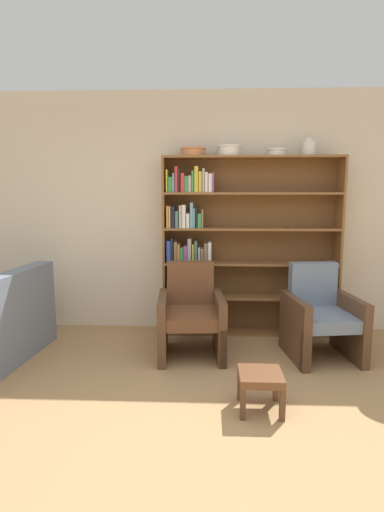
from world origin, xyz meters
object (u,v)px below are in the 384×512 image
object	(u,v)px
bowl_slate	(229,150)
footstool	(260,380)
armchair_leather	(191,315)
bowl_sage	(193,152)
armchair_cushioned	(320,317)
vase_tall	(309,148)
bowl_brass	(277,152)
bookshelf	(233,246)

from	to	relation	value
bowl_slate	footstool	distance (m)	2.51
armchair_leather	footstool	world-z (taller)	armchair_leather
bowl_sage	footstool	world-z (taller)	bowl_sage
bowl_slate	armchair_cushioned	distance (m)	2.01
bowl_sage	armchair_leather	size ratio (longest dim) A/B	0.31
vase_tall	armchair_cushioned	xyz separation A→B (m)	(0.03, -0.65, -1.69)
bowl_brass	armchair_cushioned	distance (m)	1.82
armchair_cushioned	footstool	bearing A→B (deg)	47.74
armchair_leather	bowl_slate	bearing A→B (deg)	-124.96
bowl_sage	bowl_brass	world-z (taller)	bowl_sage
bowl_slate	footstool	size ratio (longest dim) A/B	0.81
bowl_brass	bookshelf	bearing A→B (deg)	178.08
bowl_slate	bowl_brass	world-z (taller)	bowl_slate
vase_tall	footstool	distance (m)	2.61
footstool	armchair_leather	bearing A→B (deg)	118.08
bookshelf	bowl_slate	xyz separation A→B (m)	(-0.06, -0.02, 1.06)
bookshelf	armchair_leather	distance (m)	1.01
bowl_slate	bowl_brass	distance (m)	0.52
bowl_sage	bookshelf	bearing A→B (deg)	1.97
armchair_leather	armchair_cushioned	xyz separation A→B (m)	(1.28, -0.00, 0.00)
vase_tall	armchair_leather	bearing A→B (deg)	-152.60
bowl_sage	armchair_cushioned	bearing A→B (deg)	-26.83
vase_tall	armchair_leather	size ratio (longest dim) A/B	0.21
armchair_leather	vase_tall	bearing A→B (deg)	-156.85
armchair_cushioned	footstool	distance (m)	1.28
bookshelf	bowl_sage	bearing A→B (deg)	-178.03
armchair_leather	bookshelf	bearing A→B (deg)	-128.13
bookshelf	bowl_brass	xyz separation A→B (m)	(0.46, -0.02, 1.04)
bookshelf	bowl_sage	size ratio (longest dim) A/B	7.05
armchair_cushioned	bowl_slate	bearing A→B (deg)	-44.08
bowl_brass	footstool	xyz separation A→B (m)	(-0.34, -1.70, -1.82)
bookshelf	bowl_brass	bearing A→B (deg)	-1.92
armchair_leather	armchair_cushioned	size ratio (longest dim) A/B	1.00
vase_tall	armchair_leather	xyz separation A→B (m)	(-1.25, -0.65, -1.69)
bookshelf	armchair_cushioned	distance (m)	1.23
bookshelf	footstool	world-z (taller)	bookshelf
bookshelf	vase_tall	distance (m)	1.35
bowl_sage	footstool	distance (m)	2.56
bowl_slate	armchair_leather	size ratio (longest dim) A/B	0.29
bowl_sage	vase_tall	size ratio (longest dim) A/B	1.52
armchair_cushioned	bowl_brass	bearing A→B (deg)	-68.27
bowl_sage	bowl_slate	bearing A→B (deg)	0.00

